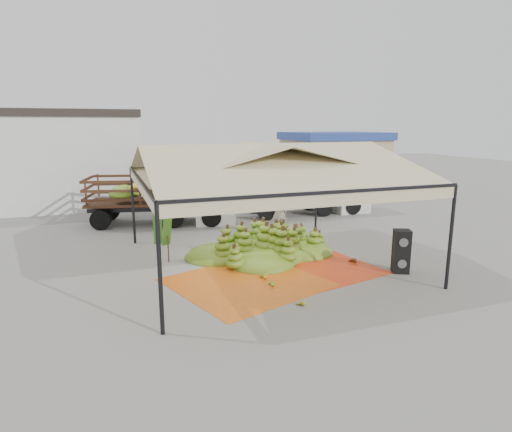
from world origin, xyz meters
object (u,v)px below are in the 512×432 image
object	(u,v)px
banana_heap	(264,239)
vendor	(279,213)
truck_left	(168,194)
truck_right	(312,187)
speaker_stack	(401,251)

from	to	relation	value
banana_heap	vendor	xyz separation A→B (m)	(1.68, 2.56, 0.36)
vendor	banana_heap	bearing A→B (deg)	64.20
vendor	truck_left	distance (m)	5.60
banana_heap	truck_right	xyz separation A→B (m)	(5.06, 6.21, 0.78)
banana_heap	truck_left	world-z (taller)	truck_left
speaker_stack	truck_right	xyz separation A→B (m)	(1.60, 9.36, 0.68)
banana_heap	vendor	world-z (taller)	vendor
vendor	truck_right	world-z (taller)	truck_right
speaker_stack	vendor	world-z (taller)	vendor
truck_left	truck_right	distance (m)	7.45
banana_heap	vendor	distance (m)	3.08
truck_left	speaker_stack	bearing A→B (deg)	-45.56
truck_left	truck_right	bearing A→B (deg)	11.66
vendor	truck_right	xyz separation A→B (m)	(3.38, 3.65, 0.42)
truck_left	banana_heap	bearing A→B (deg)	-56.51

